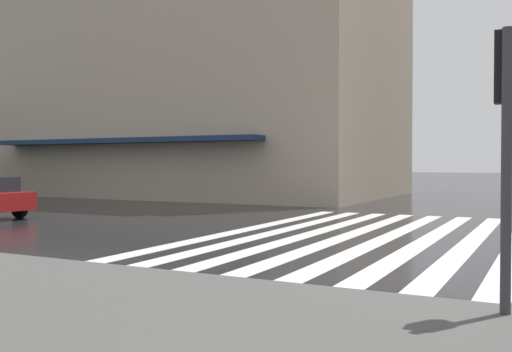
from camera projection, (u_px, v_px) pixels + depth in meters
The scene contains 4 objects.
ground_plane at pixel (440, 268), 10.40m from camera, with size 220.00×220.00×0.00m, color black.
zebra_crossing at pixel (370, 236), 15.08m from camera, with size 13.00×7.50×0.01m.
haussmann_block_mid at pixel (200, 27), 35.62m from camera, with size 15.35×22.77×20.93m.
traffic_signal_post at pixel (508, 108), 6.75m from camera, with size 0.44×0.30×3.29m.
Camera 1 is at (-10.73, -1.79, 1.89)m, focal length 40.82 mm.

